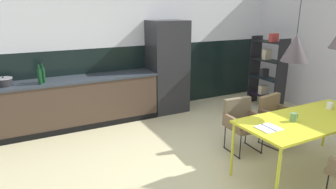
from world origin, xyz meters
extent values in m
plane|color=#C1B78A|center=(0.00, 0.00, 0.00)|extent=(8.60, 8.60, 0.00)
cube|color=black|center=(0.00, 2.84, 0.68)|extent=(6.61, 0.12, 1.36)
cube|color=silver|center=(0.00, 2.84, 2.03)|extent=(6.61, 0.12, 1.36)
cube|color=#403025|center=(-1.54, 2.48, 0.43)|extent=(3.24, 0.60, 0.85)
cube|color=#2D333B|center=(-1.54, 2.48, 0.87)|extent=(3.27, 0.63, 0.04)
cube|color=black|center=(-1.54, 2.18, 0.05)|extent=(3.24, 0.01, 0.10)
cube|color=#232326|center=(0.47, 2.48, 0.93)|extent=(0.74, 0.60, 1.86)
cube|color=gold|center=(0.96, -0.51, 0.74)|extent=(1.90, 0.82, 0.03)
cylinder|color=gold|center=(0.05, -0.14, 0.36)|extent=(0.04, 0.04, 0.73)
cylinder|color=gold|center=(1.88, -0.14, 0.36)|extent=(0.04, 0.04, 0.73)
cylinder|color=gold|center=(0.05, -0.88, 0.36)|extent=(0.04, 0.04, 0.73)
cube|color=brown|center=(0.64, 0.31, 0.41)|extent=(0.50, 0.49, 0.06)
cube|color=brown|center=(0.65, 0.51, 0.61)|extent=(0.46, 0.10, 0.35)
cube|color=brown|center=(0.86, 0.30, 0.51)|extent=(0.07, 0.42, 0.14)
cube|color=brown|center=(0.42, 0.32, 0.51)|extent=(0.07, 0.42, 0.14)
cylinder|color=black|center=(0.83, 0.11, 0.19)|extent=(0.02, 0.02, 0.38)
cylinder|color=black|center=(0.43, 0.13, 0.19)|extent=(0.02, 0.02, 0.38)
cylinder|color=black|center=(0.85, 0.49, 0.19)|extent=(0.02, 0.02, 0.38)
cylinder|color=black|center=(0.45, 0.51, 0.19)|extent=(0.02, 0.02, 0.38)
cylinder|color=black|center=(0.84, 0.30, 0.01)|extent=(0.04, 0.41, 0.02)
cylinder|color=black|center=(0.44, 0.32, 0.01)|extent=(0.04, 0.41, 0.02)
cylinder|color=black|center=(0.58, -1.10, 0.20)|extent=(0.02, 0.02, 0.40)
cube|color=brown|center=(1.29, 0.24, 0.41)|extent=(0.55, 0.54, 0.06)
cube|color=brown|center=(1.25, 0.44, 0.60)|extent=(0.46, 0.16, 0.33)
cube|color=brown|center=(1.50, 0.28, 0.51)|extent=(0.12, 0.42, 0.14)
cube|color=brown|center=(1.07, 0.21, 0.51)|extent=(0.12, 0.42, 0.14)
cylinder|color=black|center=(1.52, 0.09, 0.19)|extent=(0.02, 0.02, 0.38)
cylinder|color=black|center=(1.12, 0.02, 0.19)|extent=(0.02, 0.02, 0.38)
cylinder|color=black|center=(1.45, 0.47, 0.19)|extent=(0.02, 0.02, 0.38)
cylinder|color=black|center=(1.06, 0.40, 0.19)|extent=(0.02, 0.02, 0.38)
cylinder|color=black|center=(1.48, 0.28, 0.01)|extent=(0.09, 0.41, 0.02)
cylinder|color=black|center=(1.09, 0.21, 0.01)|extent=(0.09, 0.41, 0.02)
cube|color=white|center=(0.18, -0.52, 0.76)|extent=(0.12, 0.23, 0.01)
cube|color=white|center=(0.31, -0.52, 0.76)|extent=(0.12, 0.23, 0.01)
cube|color=#334C8C|center=(0.24, -0.52, 0.77)|extent=(0.01, 0.23, 0.00)
cylinder|color=#5B8456|center=(0.68, -0.49, 0.81)|extent=(0.08, 0.08, 0.11)
torus|color=#5B8456|center=(0.73, -0.49, 0.82)|extent=(0.07, 0.01, 0.07)
cylinder|color=white|center=(1.50, -0.39, 0.80)|extent=(0.08, 0.08, 0.09)
torus|color=white|center=(1.56, -0.39, 0.81)|extent=(0.06, 0.01, 0.06)
cylinder|color=black|center=(-2.48, 2.47, 0.95)|extent=(0.26, 0.26, 0.12)
cylinder|color=gray|center=(-2.48, 2.47, 1.01)|extent=(0.27, 0.27, 0.01)
sphere|color=black|center=(-2.48, 2.47, 1.03)|extent=(0.02, 0.02, 0.02)
cylinder|color=#0F3319|center=(-1.89, 2.43, 1.02)|extent=(0.06, 0.06, 0.26)
cylinder|color=#0F3319|center=(-1.89, 2.43, 1.18)|extent=(0.02, 0.02, 0.06)
cylinder|color=#0F3319|center=(-1.95, 2.33, 1.02)|extent=(0.07, 0.07, 0.25)
cylinder|color=#0F3319|center=(-1.95, 2.33, 1.18)|extent=(0.03, 0.03, 0.07)
cube|color=black|center=(2.48, 2.10, 0.75)|extent=(0.30, 0.03, 1.51)
cube|color=black|center=(2.48, 1.34, 0.75)|extent=(0.30, 0.03, 1.51)
cube|color=black|center=(2.48, 1.72, 0.25)|extent=(0.30, 0.75, 0.02)
cube|color=beige|center=(2.48, 1.80, 0.36)|extent=(0.18, 0.10, 0.19)
cube|color=black|center=(2.48, 1.72, 0.64)|extent=(0.30, 0.75, 0.02)
cube|color=#262628|center=(2.48, 1.81, 0.73)|extent=(0.18, 0.10, 0.17)
cube|color=black|center=(2.48, 1.72, 1.02)|extent=(0.30, 0.75, 0.02)
cube|color=beige|center=(2.48, 1.78, 1.14)|extent=(0.18, 0.10, 0.22)
cube|color=black|center=(2.48, 1.72, 1.41)|extent=(0.30, 0.75, 0.02)
cube|color=#B73833|center=(2.48, 1.64, 1.50)|extent=(0.18, 0.10, 0.17)
cone|color=#383032|center=(0.58, -0.47, 1.66)|extent=(0.30, 0.30, 0.31)
camera|label=1|loc=(-2.21, -2.75, 2.10)|focal=31.23mm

